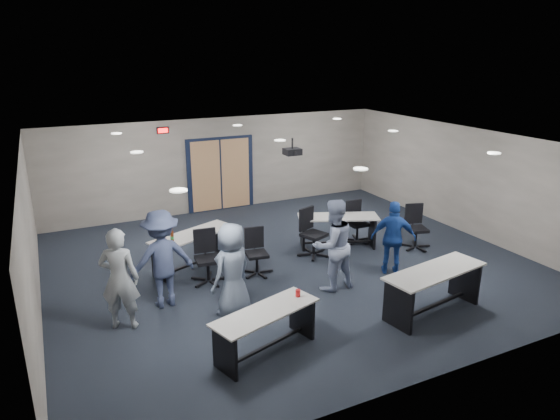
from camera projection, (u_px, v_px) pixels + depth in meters
name	position (u px, v px, depth m)	size (l,w,h in m)	color
floor	(290.00, 264.00, 11.02)	(10.00, 10.00, 0.00)	black
back_wall	(220.00, 164.00, 14.47)	(10.00, 0.04, 2.70)	slate
front_wall	(440.00, 294.00, 6.75)	(10.00, 0.04, 2.70)	slate
left_wall	(30.00, 243.00, 8.54)	(0.04, 9.00, 2.70)	slate
right_wall	(465.00, 180.00, 12.69)	(0.04, 9.00, 2.70)	slate
ceiling	(291.00, 143.00, 10.20)	(10.00, 9.00, 0.04)	silver
double_door	(221.00, 175.00, 14.53)	(2.00, 0.07, 2.20)	black
exit_sign	(163.00, 130.00, 13.42)	(0.32, 0.07, 0.18)	black
ceiling_projector	(292.00, 151.00, 10.84)	(0.35, 0.32, 0.37)	black
ceiling_can_lights	(285.00, 142.00, 10.42)	(6.24, 5.74, 0.02)	white
table_front_left	(266.00, 324.00, 7.65)	(1.87, 1.09, 0.84)	#BAB7B0
table_front_right	(434.00, 284.00, 8.81)	(2.12, 0.99, 0.83)	#BAB7B0
table_back_left	(193.00, 244.00, 10.67)	(2.02, 1.33, 1.07)	#BAB7B0
table_back_right	(338.00, 226.00, 11.86)	(1.98, 1.31, 0.77)	#BAB7B0
chair_back_a	(208.00, 257.00, 9.99)	(0.68, 0.68, 1.08)	black
chair_back_b	(257.00, 252.00, 10.37)	(0.62, 0.62, 0.98)	black
chair_back_c	(314.00, 233.00, 11.30)	(0.70, 0.70, 1.11)	black
chair_back_d	(358.00, 222.00, 12.17)	(0.63, 0.63, 1.01)	black
chair_loose_right	(417.00, 227.00, 11.75)	(0.66, 0.66, 1.05)	black
person_gray	(119.00, 279.00, 8.25)	(0.65, 0.43, 1.78)	#949CA2
person_plaid	(232.00, 270.00, 8.67)	(0.83, 0.54, 1.71)	slate
person_lightblue	(333.00, 245.00, 9.63)	(0.89, 0.69, 1.83)	#97A5C9
person_navy	(393.00, 238.00, 10.35)	(0.92, 0.38, 1.58)	navy
person_back	(162.00, 259.00, 8.99)	(1.18, 0.68, 1.83)	#374264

